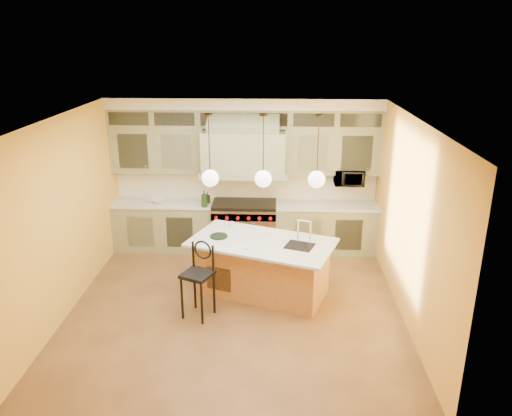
{
  "coord_description": "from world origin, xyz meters",
  "views": [
    {
      "loc": [
        0.59,
        -6.75,
        4.0
      ],
      "look_at": [
        0.28,
        0.7,
        1.36
      ],
      "focal_mm": 35.0,
      "sensor_mm": 36.0,
      "label": 1
    }
  ],
  "objects_px": {
    "kitchen_island": "(263,266)",
    "microwave": "(349,177)",
    "range": "(245,226)",
    "counter_stool": "(198,275)"
  },
  "relations": [
    {
      "from": "range",
      "to": "counter_stool",
      "type": "xyz_separation_m",
      "value": [
        -0.52,
        -2.42,
        0.17
      ]
    },
    {
      "from": "kitchen_island",
      "to": "microwave",
      "type": "distance_m",
      "value": 2.57
    },
    {
      "from": "range",
      "to": "kitchen_island",
      "type": "bearing_deg",
      "value": -76.6
    },
    {
      "from": "range",
      "to": "kitchen_island",
      "type": "distance_m",
      "value": 1.75
    },
    {
      "from": "kitchen_island",
      "to": "microwave",
      "type": "relative_size",
      "value": 4.56
    },
    {
      "from": "counter_stool",
      "to": "microwave",
      "type": "relative_size",
      "value": 2.12
    },
    {
      "from": "counter_stool",
      "to": "kitchen_island",
      "type": "bearing_deg",
      "value": 62.09
    },
    {
      "from": "range",
      "to": "microwave",
      "type": "distance_m",
      "value": 2.18
    },
    {
      "from": "range",
      "to": "counter_stool",
      "type": "relative_size",
      "value": 1.04
    },
    {
      "from": "counter_stool",
      "to": "range",
      "type": "bearing_deg",
      "value": 102.08
    }
  ]
}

